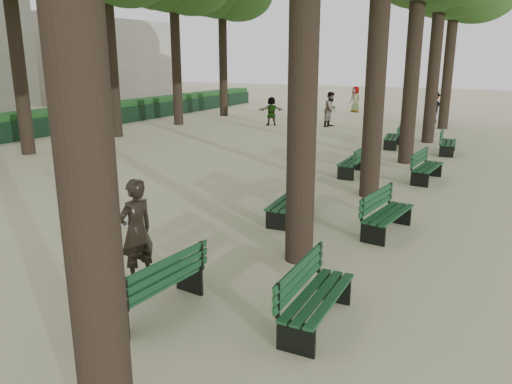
% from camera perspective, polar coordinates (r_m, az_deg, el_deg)
% --- Properties ---
extents(ground, '(120.00, 120.00, 0.00)m').
position_cam_1_polar(ground, '(7.87, -14.37, -13.10)').
color(ground, '#C4BE94').
rests_on(ground, ground).
extents(bench_left_0, '(0.74, 1.85, 0.92)m').
position_cam_1_polar(bench_left_0, '(7.65, -11.49, -11.48)').
color(bench_left_0, black).
rests_on(bench_left_0, ground).
extents(bench_left_1, '(0.72, 1.84, 0.92)m').
position_cam_1_polar(bench_left_1, '(11.61, 3.72, -1.87)').
color(bench_left_1, black).
rests_on(bench_left_1, ground).
extents(bench_left_2, '(0.60, 1.81, 0.92)m').
position_cam_1_polar(bench_left_2, '(16.32, 10.97, 2.87)').
color(bench_left_2, black).
rests_on(bench_left_2, ground).
extents(bench_left_3, '(0.80, 1.86, 0.92)m').
position_cam_1_polar(bench_left_3, '(21.75, 15.25, 5.64)').
color(bench_left_3, black).
rests_on(bench_left_3, ground).
extents(bench_right_0, '(0.59, 1.81, 0.92)m').
position_cam_1_polar(bench_right_0, '(7.22, 7.00, -13.00)').
color(bench_right_0, black).
rests_on(bench_right_0, ground).
extents(bench_right_1, '(0.81, 1.86, 0.92)m').
position_cam_1_polar(bench_right_1, '(11.04, 14.77, -3.27)').
color(bench_right_1, black).
rests_on(bench_right_1, ground).
extents(bench_right_2, '(0.75, 1.85, 0.92)m').
position_cam_1_polar(bench_right_2, '(16.05, 18.95, 2.12)').
color(bench_right_2, black).
rests_on(bench_right_2, ground).
extents(bench_right_3, '(0.69, 1.84, 0.92)m').
position_cam_1_polar(bench_right_3, '(20.99, 21.06, 4.84)').
color(bench_right_3, black).
rests_on(bench_right_3, ground).
extents(man_with_map, '(0.68, 0.77, 1.79)m').
position_cam_1_polar(man_with_map, '(8.46, -13.53, -4.40)').
color(man_with_map, black).
rests_on(man_with_map, ground).
extents(pedestrian_b, '(1.01, 1.12, 1.79)m').
position_cam_1_polar(pedestrian_b, '(30.75, 19.67, 9.11)').
color(pedestrian_b, '#262628').
rests_on(pedestrian_b, ground).
extents(pedestrian_a, '(0.50, 0.95, 1.87)m').
position_cam_1_polar(pedestrian_a, '(27.72, 8.56, 9.33)').
color(pedestrian_a, '#262628').
rests_on(pedestrian_a, ground).
extents(pedestrian_d, '(0.91, 0.72, 1.74)m').
position_cam_1_polar(pedestrian_d, '(35.56, 11.30, 10.35)').
color(pedestrian_d, '#262628').
rests_on(pedestrian_d, ground).
extents(pedestrian_e, '(1.34, 1.14, 1.57)m').
position_cam_1_polar(pedestrian_e, '(27.94, 1.76, 9.23)').
color(pedestrian_e, '#262628').
rests_on(pedestrian_e, ground).
extents(fence, '(0.08, 42.00, 0.90)m').
position_cam_1_polar(fence, '(25.68, -23.65, 6.70)').
color(fence, black).
rests_on(fence, ground).
extents(hedge, '(1.20, 42.00, 1.20)m').
position_cam_1_polar(hedge, '(26.21, -24.67, 7.06)').
color(hedge, '#17441B').
rests_on(hedge, ground).
extents(building_far, '(12.00, 16.00, 7.00)m').
position_cam_1_polar(building_far, '(51.55, -20.58, 14.03)').
color(building_far, '#B7B2A3').
rests_on(building_far, ground).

